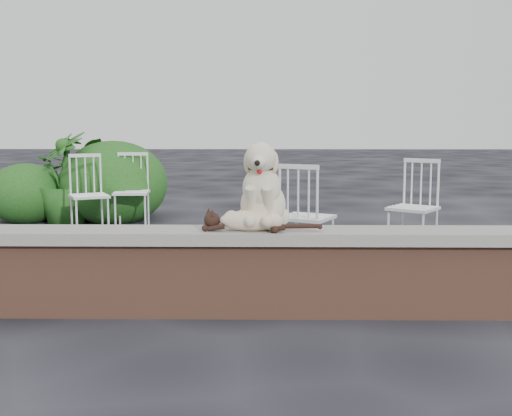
{
  "coord_description": "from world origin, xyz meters",
  "views": [
    {
      "loc": [
        0.0,
        -4.2,
        1.28
      ],
      "look_at": [
        -0.06,
        0.2,
        0.7
      ],
      "focal_mm": 44.41,
      "sensor_mm": 36.0,
      "label": 1
    }
  ],
  "objects_px": {
    "dog": "(263,184)",
    "cat": "(251,219)",
    "chair_d": "(413,206)",
    "chair_c": "(307,215)",
    "potted_plant_a": "(76,175)",
    "chair_a": "(89,194)",
    "chair_b": "(132,191)",
    "potted_plant_b": "(66,178)"
  },
  "relations": [
    {
      "from": "dog",
      "to": "potted_plant_a",
      "type": "height_order",
      "value": "dog"
    },
    {
      "from": "potted_plant_a",
      "to": "dog",
      "type": "bearing_deg",
      "value": -60.55
    },
    {
      "from": "cat",
      "to": "chair_a",
      "type": "relative_size",
      "value": 0.99
    },
    {
      "from": "chair_d",
      "to": "chair_c",
      "type": "bearing_deg",
      "value": -113.93
    },
    {
      "from": "chair_a",
      "to": "chair_b",
      "type": "distance_m",
      "value": 0.57
    },
    {
      "from": "chair_c",
      "to": "potted_plant_b",
      "type": "height_order",
      "value": "potted_plant_b"
    },
    {
      "from": "cat",
      "to": "dog",
      "type": "bearing_deg",
      "value": 69.4
    },
    {
      "from": "chair_c",
      "to": "chair_a",
      "type": "height_order",
      "value": "same"
    },
    {
      "from": "chair_d",
      "to": "potted_plant_a",
      "type": "xyz_separation_m",
      "value": [
        -4.24,
        2.85,
        0.08
      ]
    },
    {
      "from": "chair_a",
      "to": "potted_plant_a",
      "type": "relative_size",
      "value": 0.85
    },
    {
      "from": "chair_c",
      "to": "chair_d",
      "type": "height_order",
      "value": "same"
    },
    {
      "from": "dog",
      "to": "potted_plant_b",
      "type": "distance_m",
      "value": 4.63
    },
    {
      "from": "dog",
      "to": "chair_a",
      "type": "relative_size",
      "value": 0.64
    },
    {
      "from": "dog",
      "to": "chair_b",
      "type": "height_order",
      "value": "dog"
    },
    {
      "from": "potted_plant_b",
      "to": "dog",
      "type": "bearing_deg",
      "value": -56.21
    },
    {
      "from": "cat",
      "to": "chair_a",
      "type": "xyz_separation_m",
      "value": [
        -1.98,
        3.22,
        -0.19
      ]
    },
    {
      "from": "potted_plant_a",
      "to": "potted_plant_b",
      "type": "distance_m",
      "value": 1.03
    },
    {
      "from": "chair_d",
      "to": "chair_b",
      "type": "xyz_separation_m",
      "value": [
        -3.13,
        1.45,
        0.0
      ]
    },
    {
      "from": "dog",
      "to": "chair_a",
      "type": "xyz_separation_m",
      "value": [
        -2.06,
        3.07,
        -0.41
      ]
    },
    {
      "from": "chair_d",
      "to": "cat",
      "type": "bearing_deg",
      "value": -90.55
    },
    {
      "from": "chair_b",
      "to": "dog",
      "type": "bearing_deg",
      "value": -69.17
    },
    {
      "from": "chair_c",
      "to": "chair_b",
      "type": "distance_m",
      "value": 2.92
    },
    {
      "from": "chair_c",
      "to": "chair_b",
      "type": "bearing_deg",
      "value": -18.63
    },
    {
      "from": "chair_d",
      "to": "potted_plant_a",
      "type": "height_order",
      "value": "potted_plant_a"
    },
    {
      "from": "dog",
      "to": "cat",
      "type": "xyz_separation_m",
      "value": [
        -0.08,
        -0.15,
        -0.22
      ]
    },
    {
      "from": "chair_d",
      "to": "chair_a",
      "type": "bearing_deg",
      "value": -161.01
    },
    {
      "from": "potted_plant_a",
      "to": "chair_b",
      "type": "bearing_deg",
      "value": -51.65
    },
    {
      "from": "cat",
      "to": "potted_plant_b",
      "type": "relative_size",
      "value": 0.78
    },
    {
      "from": "dog",
      "to": "chair_b",
      "type": "distance_m",
      "value": 3.84
    },
    {
      "from": "cat",
      "to": "chair_d",
      "type": "xyz_separation_m",
      "value": [
        1.58,
        2.16,
        -0.19
      ]
    },
    {
      "from": "chair_a",
      "to": "chair_b",
      "type": "height_order",
      "value": "same"
    },
    {
      "from": "chair_a",
      "to": "chair_b",
      "type": "xyz_separation_m",
      "value": [
        0.42,
        0.39,
        0.0
      ]
    },
    {
      "from": "chair_b",
      "to": "potted_plant_a",
      "type": "height_order",
      "value": "potted_plant_a"
    },
    {
      "from": "chair_a",
      "to": "chair_d",
      "type": "bearing_deg",
      "value": -42.48
    },
    {
      "from": "dog",
      "to": "potted_plant_b",
      "type": "bearing_deg",
      "value": 131.27
    },
    {
      "from": "cat",
      "to": "potted_plant_b",
      "type": "height_order",
      "value": "potted_plant_b"
    },
    {
      "from": "dog",
      "to": "chair_d",
      "type": "xyz_separation_m",
      "value": [
        1.5,
        2.01,
        -0.41
      ]
    },
    {
      "from": "chair_c",
      "to": "potted_plant_a",
      "type": "height_order",
      "value": "potted_plant_a"
    },
    {
      "from": "dog",
      "to": "chair_b",
      "type": "xyz_separation_m",
      "value": [
        -1.63,
        3.46,
        -0.41
      ]
    },
    {
      "from": "chair_c",
      "to": "chair_d",
      "type": "distance_m",
      "value": 1.28
    },
    {
      "from": "chair_a",
      "to": "potted_plant_b",
      "type": "bearing_deg",
      "value": 97.83
    },
    {
      "from": "dog",
      "to": "chair_d",
      "type": "relative_size",
      "value": 0.64
    }
  ]
}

